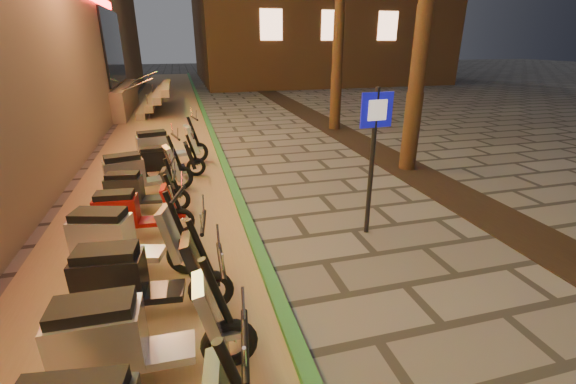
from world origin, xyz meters
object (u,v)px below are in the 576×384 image
object	(u,v)px
scooter_9	(132,212)
scooter_12	(165,161)
scooter_7	(135,278)
scooter_8	(123,239)
pedestrian_sign	(374,143)
scooter_6	(132,337)
scooter_10	(138,190)
scooter_13	(164,147)
scooter_11	(139,173)

from	to	relation	value
scooter_9	scooter_12	bearing A→B (deg)	86.04
scooter_7	scooter_8	distance (m)	1.05
pedestrian_sign	scooter_9	size ratio (longest dim) A/B	1.57
scooter_6	scooter_10	size ratio (longest dim) A/B	1.20
pedestrian_sign	scooter_7	world-z (taller)	pedestrian_sign
scooter_7	scooter_10	size ratio (longest dim) A/B	1.16
scooter_6	scooter_10	xyz separation A→B (m)	(-0.31, 4.15, -0.10)
scooter_6	scooter_8	size ratio (longest dim) A/B	1.03
scooter_13	scooter_7	bearing A→B (deg)	-103.72
scooter_7	scooter_13	xyz separation A→B (m)	(0.17, 6.00, 0.01)
scooter_12	scooter_13	size ratio (longest dim) A/B	0.82
pedestrian_sign	scooter_13	world-z (taller)	pedestrian_sign
scooter_7	scooter_8	bearing A→B (deg)	110.13
pedestrian_sign	scooter_12	distance (m)	5.14
scooter_7	scooter_11	bearing A→B (deg)	100.28
scooter_10	scooter_12	size ratio (longest dim) A/B	1.03
scooter_10	scooter_12	world-z (taller)	scooter_10
scooter_9	scooter_12	xyz separation A→B (m)	(0.44, 2.92, -0.02)
scooter_9	scooter_11	distance (m)	1.87
pedestrian_sign	scooter_11	bearing A→B (deg)	141.65
scooter_8	scooter_11	xyz separation A→B (m)	(-0.03, 2.96, -0.00)
scooter_13	scooter_8	bearing A→B (deg)	-106.94
scooter_8	scooter_11	world-z (taller)	scooter_8
scooter_6	scooter_11	distance (m)	5.00
scooter_10	scooter_12	xyz separation A→B (m)	(0.44, 1.88, -0.01)
scooter_6	scooter_7	xyz separation A→B (m)	(-0.07, 1.01, -0.02)
scooter_7	scooter_9	distance (m)	2.12
scooter_8	scooter_12	xyz separation A→B (m)	(0.45, 4.01, -0.09)
pedestrian_sign	scooter_6	distance (m)	4.29
scooter_7	pedestrian_sign	bearing A→B (deg)	26.10
pedestrian_sign	scooter_9	xyz separation A→B (m)	(-3.79, 0.82, -1.10)
scooter_7	scooter_12	xyz separation A→B (m)	(0.20, 5.02, -0.09)
scooter_8	scooter_10	world-z (taller)	scooter_8
scooter_7	scooter_11	size ratio (longest dim) A/B	0.99
scooter_11	scooter_9	bearing A→B (deg)	-103.21
scooter_13	scooter_12	bearing A→B (deg)	-100.65
scooter_9	scooter_11	world-z (taller)	scooter_11
scooter_8	scooter_13	world-z (taller)	scooter_13
scooter_8	pedestrian_sign	bearing A→B (deg)	20.17
scooter_11	scooter_12	distance (m)	1.16
scooter_12	scooter_8	bearing A→B (deg)	-100.15
scooter_11	scooter_13	bearing A→B (deg)	62.72
scooter_10	scooter_11	world-z (taller)	scooter_11
scooter_12	scooter_6	bearing A→B (deg)	-95.01
scooter_12	scooter_9	bearing A→B (deg)	-102.26
scooter_8	scooter_10	xyz separation A→B (m)	(0.00, 2.13, -0.08)
pedestrian_sign	scooter_6	world-z (taller)	pedestrian_sign
pedestrian_sign	scooter_6	xyz separation A→B (m)	(-3.49, -2.29, -1.01)
scooter_12	pedestrian_sign	bearing A→B (deg)	-51.84
pedestrian_sign	scooter_8	xyz separation A→B (m)	(-3.80, -0.27, -1.02)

